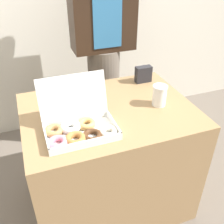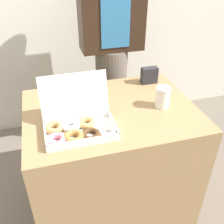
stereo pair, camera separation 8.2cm
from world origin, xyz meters
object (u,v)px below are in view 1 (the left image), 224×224
(donut_box, at_px, (77,127))
(person_customer, at_px, (103,45))
(napkin_holder, at_px, (143,74))
(coffee_cup, at_px, (159,95))

(donut_box, distance_m, person_customer, 0.90)
(donut_box, height_order, person_customer, person_customer)
(person_customer, bearing_deg, donut_box, -116.64)
(napkin_holder, height_order, person_customer, person_customer)
(donut_box, relative_size, coffee_cup, 3.02)
(napkin_holder, bearing_deg, donut_box, -143.53)
(napkin_holder, distance_m, person_customer, 0.43)
(donut_box, height_order, coffee_cup, donut_box)
(napkin_holder, bearing_deg, person_customer, 111.40)
(napkin_holder, xyz_separation_m, person_customer, (-0.15, 0.39, 0.09))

